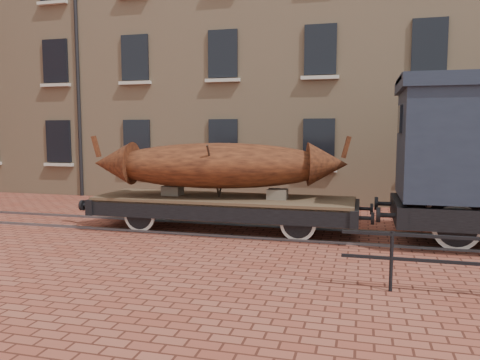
# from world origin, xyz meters

# --- Properties ---
(ground) EXTENTS (90.00, 90.00, 0.00)m
(ground) POSITION_xyz_m (0.00, 0.00, 0.00)
(ground) COLOR brown
(warehouse_cream) EXTENTS (40.00, 10.19, 14.00)m
(warehouse_cream) POSITION_xyz_m (3.00, 9.99, 7.00)
(warehouse_cream) COLOR tan
(warehouse_cream) RESTS_ON ground
(rail_track) EXTENTS (30.00, 1.52, 0.06)m
(rail_track) POSITION_xyz_m (0.00, 0.00, 0.03)
(rail_track) COLOR #59595E
(rail_track) RESTS_ON ground
(flatcar_wagon) EXTENTS (7.59, 2.06, 1.15)m
(flatcar_wagon) POSITION_xyz_m (-1.00, -0.00, 0.71)
(flatcar_wagon) COLOR #4A402A
(flatcar_wagon) RESTS_ON ground
(iron_boat) EXTENTS (6.73, 2.91, 1.61)m
(iron_boat) POSITION_xyz_m (-1.12, -0.00, 1.73)
(iron_boat) COLOR brown
(iron_boat) RESTS_ON flatcar_wagon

